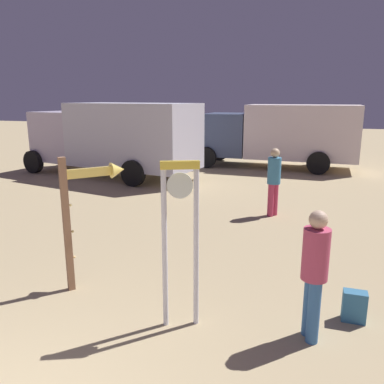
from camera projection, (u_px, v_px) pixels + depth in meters
standing_clock at (180, 230)px, 4.95m from camera, size 0.48×0.26×2.22m
arrow_sign at (88, 199)px, 6.04m from camera, size 0.80×0.87×2.11m
person_near_clock at (315, 269)px, 4.73m from camera, size 0.32×0.32×1.68m
backpack at (354, 306)px, 5.28m from camera, size 0.31×0.22×0.43m
person_distant at (274, 179)px, 9.85m from camera, size 0.33×0.33×1.74m
box_truck_near at (283, 133)px, 16.64m from camera, size 6.60×2.57×2.67m
box_truck_far at (114, 136)px, 14.81m from camera, size 7.34×3.63×2.77m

